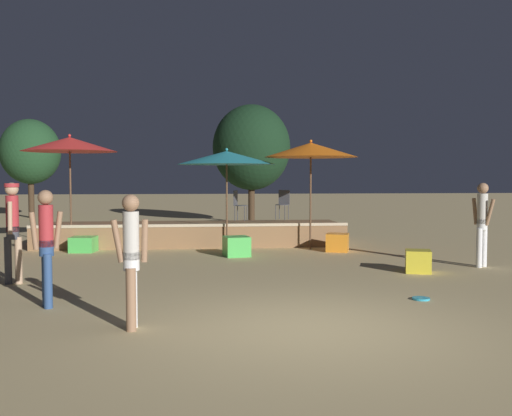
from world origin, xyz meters
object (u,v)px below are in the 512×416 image
(cube_seat_3, at_px, (337,242))
(cube_seat_1, at_px, (83,244))
(person_3, at_px, (13,225))
(cube_seat_0, at_px, (237,246))
(patio_umbrella_2, at_px, (311,150))
(person_1, at_px, (46,243))
(background_tree_0, at_px, (251,148))
(person_2, at_px, (482,220))
(bistro_chair_0, at_px, (238,202))
(background_tree_1, at_px, (30,152))
(bistro_chair_1, at_px, (283,202))
(cube_seat_2, at_px, (418,261))
(patio_umbrella_1, at_px, (70,144))
(patio_umbrella_0, at_px, (227,158))
(frisbee_disc, at_px, (421,299))
(person_0, at_px, (131,256))

(cube_seat_3, bearing_deg, cube_seat_1, 174.84)
(person_3, bearing_deg, cube_seat_0, -147.89)
(patio_umbrella_2, bearing_deg, person_3, -145.74)
(cube_seat_3, relative_size, person_1, 0.41)
(cube_seat_1, distance_m, cube_seat_3, 6.77)
(cube_seat_1, relative_size, background_tree_0, 0.14)
(person_2, height_order, bistro_chair_0, person_2)
(person_1, xyz_separation_m, background_tree_1, (-5.77, 19.89, 2.22))
(patio_umbrella_2, distance_m, person_2, 4.96)
(bistro_chair_1, distance_m, background_tree_0, 7.39)
(cube_seat_1, xyz_separation_m, background_tree_0, (5.35, 8.95, 3.05))
(background_tree_0, bearing_deg, cube_seat_2, -80.24)
(patio_umbrella_2, height_order, cube_seat_2, patio_umbrella_2)
(cube_seat_3, bearing_deg, cube_seat_0, -166.82)
(patio_umbrella_2, distance_m, cube_seat_0, 3.45)
(patio_umbrella_1, distance_m, background_tree_0, 10.29)
(cube_seat_1, bearing_deg, patio_umbrella_2, -1.00)
(person_3, height_order, bistro_chair_1, person_3)
(patio_umbrella_0, relative_size, background_tree_1, 0.58)
(bistro_chair_1, bearing_deg, cube_seat_0, -87.73)
(cube_seat_1, relative_size, cube_seat_3, 0.95)
(frisbee_disc, relative_size, background_tree_1, 0.06)
(person_1, bearing_deg, background_tree_1, -5.98)
(background_tree_1, bearing_deg, patio_umbrella_0, -56.01)
(patio_umbrella_0, xyz_separation_m, cube_seat_2, (3.77, -4.25, -2.28))
(cube_seat_2, distance_m, bistro_chair_0, 6.53)
(cube_seat_1, bearing_deg, person_2, -21.00)
(cube_seat_3, xyz_separation_m, person_2, (2.51, -2.94, 0.80))
(person_0, relative_size, person_1, 0.98)
(patio_umbrella_0, bearing_deg, cube_seat_3, -14.81)
(patio_umbrella_2, bearing_deg, patio_umbrella_0, 173.28)
(patio_umbrella_0, distance_m, cube_seat_3, 3.78)
(patio_umbrella_1, height_order, cube_seat_3, patio_umbrella_1)
(person_0, relative_size, person_3, 0.94)
(patio_umbrella_2, relative_size, frisbee_disc, 10.74)
(patio_umbrella_0, xyz_separation_m, cube_seat_3, (2.92, -0.77, -2.27))
(person_2, bearing_deg, patio_umbrella_0, 115.91)
(patio_umbrella_0, distance_m, cube_seat_2, 6.12)
(patio_umbrella_1, xyz_separation_m, bistro_chair_0, (4.63, 1.00, -1.63))
(cube_seat_0, xyz_separation_m, background_tree_1, (-9.04, 14.57, 2.96))
(person_3, bearing_deg, patio_umbrella_0, -136.60)
(person_3, bearing_deg, person_2, -178.86)
(cube_seat_0, bearing_deg, patio_umbrella_0, 96.85)
(patio_umbrella_1, distance_m, cube_seat_3, 7.69)
(background_tree_0, bearing_deg, person_2, -72.66)
(cube_seat_2, xyz_separation_m, background_tree_0, (-2.24, 13.03, 3.02))
(bistro_chair_1, height_order, frisbee_disc, bistro_chair_1)
(bistro_chair_1, bearing_deg, patio_umbrella_2, -46.38)
(bistro_chair_0, bearing_deg, background_tree_0, 11.23)
(background_tree_1, bearing_deg, patio_umbrella_2, -50.28)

